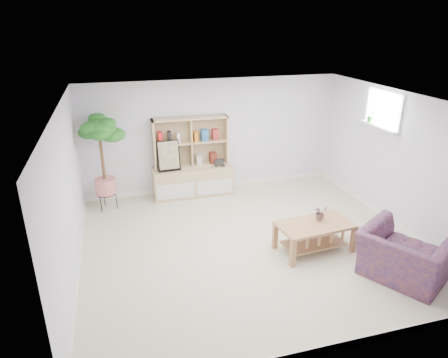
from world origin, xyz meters
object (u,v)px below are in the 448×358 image
object	(u,v)px
floor_tree	(103,164)
armchair	(405,252)
storage_unit	(192,158)
coffee_table	(314,237)

from	to	relation	value
floor_tree	armchair	size ratio (longest dim) A/B	1.65
armchair	storage_unit	bearing A→B (deg)	1.30
floor_tree	storage_unit	bearing A→B (deg)	8.00
armchair	coffee_table	bearing A→B (deg)	10.17
storage_unit	floor_tree	size ratio (longest dim) A/B	0.88
coffee_table	armchair	world-z (taller)	armchair
storage_unit	coffee_table	bearing A→B (deg)	-62.11
storage_unit	floor_tree	bearing A→B (deg)	-172.00
storage_unit	armchair	bearing A→B (deg)	-58.23
storage_unit	coffee_table	size ratio (longest dim) A/B	1.40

